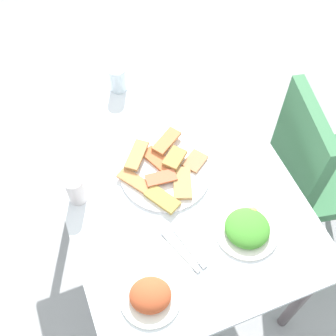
{
  "coord_description": "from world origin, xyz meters",
  "views": [
    {
      "loc": [
        0.85,
        -0.34,
        2.13
      ],
      "look_at": [
        0.0,
        -0.01,
        0.77
      ],
      "focal_mm": 46.12,
      "sensor_mm": 36.0,
      "label": 1
    }
  ],
  "objects_px": {
    "drinking_glass": "(118,79)",
    "spoon": "(190,248)",
    "fork": "(180,251)",
    "soda_can": "(76,190)",
    "salad_plate_rice": "(247,229)",
    "dining_chair": "(314,168)",
    "pide_platter": "(165,171)",
    "salad_plate_greens": "(150,296)",
    "dining_table": "(170,182)",
    "paper_napkin": "(185,250)"
  },
  "relations": [
    {
      "from": "pide_platter",
      "to": "dining_chair",
      "type": "bearing_deg",
      "value": 82.88
    },
    {
      "from": "drinking_glass",
      "to": "salad_plate_greens",
      "type": "bearing_deg",
      "value": -11.33
    },
    {
      "from": "paper_napkin",
      "to": "fork",
      "type": "height_order",
      "value": "fork"
    },
    {
      "from": "dining_chair",
      "to": "fork",
      "type": "xyz_separation_m",
      "value": [
        0.24,
        -0.75,
        0.22
      ]
    },
    {
      "from": "pide_platter",
      "to": "salad_plate_rice",
      "type": "xyz_separation_m",
      "value": [
        0.33,
        0.18,
        0.01
      ]
    },
    {
      "from": "drinking_glass",
      "to": "spoon",
      "type": "height_order",
      "value": "drinking_glass"
    },
    {
      "from": "dining_chair",
      "to": "pide_platter",
      "type": "relative_size",
      "value": 2.54
    },
    {
      "from": "drinking_glass",
      "to": "paper_napkin",
      "type": "distance_m",
      "value": 0.82
    },
    {
      "from": "salad_plate_rice",
      "to": "drinking_glass",
      "type": "bearing_deg",
      "value": -165.61
    },
    {
      "from": "drinking_glass",
      "to": "spoon",
      "type": "relative_size",
      "value": 0.67
    },
    {
      "from": "dining_table",
      "to": "dining_chair",
      "type": "bearing_deg",
      "value": 82.81
    },
    {
      "from": "soda_can",
      "to": "fork",
      "type": "bearing_deg",
      "value": 39.42
    },
    {
      "from": "salad_plate_greens",
      "to": "spoon",
      "type": "height_order",
      "value": "salad_plate_greens"
    },
    {
      "from": "dining_chair",
      "to": "soda_can",
      "type": "distance_m",
      "value": 1.06
    },
    {
      "from": "dining_table",
      "to": "salad_plate_rice",
      "type": "height_order",
      "value": "salad_plate_rice"
    },
    {
      "from": "spoon",
      "to": "drinking_glass",
      "type": "bearing_deg",
      "value": 165.66
    },
    {
      "from": "salad_plate_greens",
      "to": "soda_can",
      "type": "xyz_separation_m",
      "value": [
        -0.44,
        -0.12,
        0.04
      ]
    },
    {
      "from": "salad_plate_greens",
      "to": "spoon",
      "type": "relative_size",
      "value": 1.15
    },
    {
      "from": "soda_can",
      "to": "salad_plate_rice",
      "type": "bearing_deg",
      "value": 56.55
    },
    {
      "from": "salad_plate_rice",
      "to": "dining_table",
      "type": "bearing_deg",
      "value": -154.08
    },
    {
      "from": "drinking_glass",
      "to": "dining_chair",
      "type": "bearing_deg",
      "value": 51.09
    },
    {
      "from": "dining_table",
      "to": "fork",
      "type": "xyz_separation_m",
      "value": [
        0.32,
        -0.09,
        0.08
      ]
    },
    {
      "from": "dining_chair",
      "to": "dining_table",
      "type": "bearing_deg",
      "value": -97.19
    },
    {
      "from": "soda_can",
      "to": "dining_table",
      "type": "bearing_deg",
      "value": 88.18
    },
    {
      "from": "salad_plate_rice",
      "to": "pide_platter",
      "type": "bearing_deg",
      "value": -151.39
    },
    {
      "from": "salad_plate_greens",
      "to": "paper_napkin",
      "type": "relative_size",
      "value": 1.44
    },
    {
      "from": "dining_table",
      "to": "spoon",
      "type": "relative_size",
      "value": 7.0
    },
    {
      "from": "drinking_glass",
      "to": "fork",
      "type": "distance_m",
      "value": 0.82
    },
    {
      "from": "salad_plate_greens",
      "to": "spoon",
      "type": "xyz_separation_m",
      "value": [
        -0.11,
        0.19,
        -0.02
      ]
    },
    {
      "from": "soda_can",
      "to": "paper_napkin",
      "type": "distance_m",
      "value": 0.44
    },
    {
      "from": "dining_table",
      "to": "salad_plate_greens",
      "type": "xyz_separation_m",
      "value": [
        0.43,
        -0.24,
        0.1
      ]
    },
    {
      "from": "pide_platter",
      "to": "spoon",
      "type": "xyz_separation_m",
      "value": [
        0.32,
        -0.03,
        -0.01
      ]
    },
    {
      "from": "dining_table",
      "to": "spoon",
      "type": "bearing_deg",
      "value": -8.91
    },
    {
      "from": "drinking_glass",
      "to": "fork",
      "type": "relative_size",
      "value": 0.6
    },
    {
      "from": "paper_napkin",
      "to": "spoon",
      "type": "xyz_separation_m",
      "value": [
        0.0,
        0.02,
        0.0
      ]
    },
    {
      "from": "dining_table",
      "to": "dining_chair",
      "type": "relative_size",
      "value": 1.31
    },
    {
      "from": "dining_table",
      "to": "dining_chair",
      "type": "distance_m",
      "value": 0.68
    },
    {
      "from": "salad_plate_rice",
      "to": "soda_can",
      "type": "bearing_deg",
      "value": -123.45
    },
    {
      "from": "soda_can",
      "to": "fork",
      "type": "distance_m",
      "value": 0.43
    },
    {
      "from": "salad_plate_greens",
      "to": "spoon",
      "type": "bearing_deg",
      "value": 121.39
    },
    {
      "from": "dining_table",
      "to": "pide_platter",
      "type": "height_order",
      "value": "pide_platter"
    },
    {
      "from": "dining_chair",
      "to": "pide_platter",
      "type": "bearing_deg",
      "value": -97.12
    },
    {
      "from": "fork",
      "to": "spoon",
      "type": "height_order",
      "value": "same"
    },
    {
      "from": "pide_platter",
      "to": "soda_can",
      "type": "distance_m",
      "value": 0.34
    },
    {
      "from": "dining_chair",
      "to": "pide_platter",
      "type": "distance_m",
      "value": 0.73
    },
    {
      "from": "paper_napkin",
      "to": "soda_can",
      "type": "bearing_deg",
      "value": -138.77
    },
    {
      "from": "fork",
      "to": "paper_napkin",
      "type": "bearing_deg",
      "value": 70.7
    },
    {
      "from": "soda_can",
      "to": "spoon",
      "type": "height_order",
      "value": "soda_can"
    },
    {
      "from": "pide_platter",
      "to": "drinking_glass",
      "type": "height_order",
      "value": "drinking_glass"
    },
    {
      "from": "salad_plate_greens",
      "to": "fork",
      "type": "bearing_deg",
      "value": 127.13
    }
  ]
}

